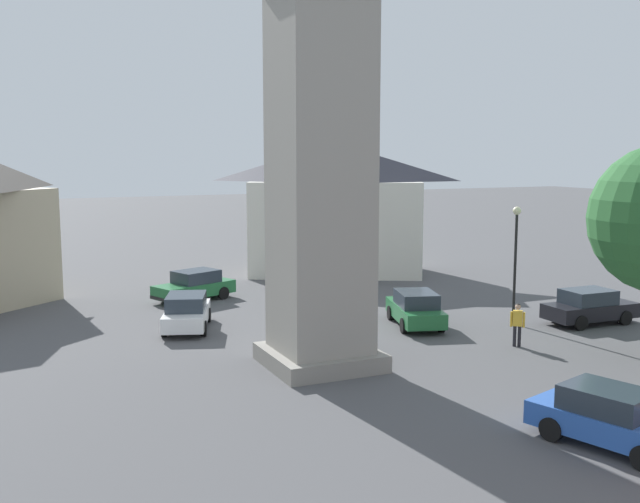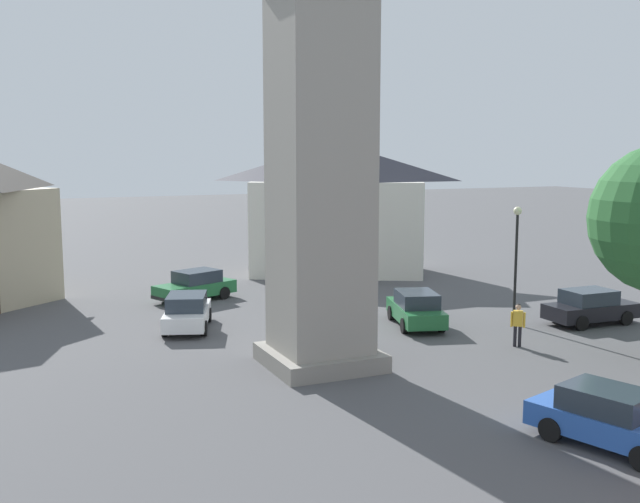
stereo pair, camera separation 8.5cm
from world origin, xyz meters
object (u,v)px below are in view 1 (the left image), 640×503
at_px(car_silver_kerb, 415,309).
at_px(car_blue_kerb, 187,312).
at_px(pedestrian, 518,321).
at_px(car_white_side, 195,286).
at_px(building_corner_back, 336,207).
at_px(car_black_far, 611,418).
at_px(lamp_post, 516,246).
at_px(car_red_corner, 590,307).

bearing_deg(car_silver_kerb, car_blue_kerb, -20.63).
xyz_separation_m(car_blue_kerb, pedestrian, (-11.00, 7.98, 0.25)).
height_order(car_white_side, building_corner_back, building_corner_back).
xyz_separation_m(car_blue_kerb, car_white_side, (-1.88, -5.86, 0.00)).
height_order(car_black_far, lamp_post, lamp_post).
relative_size(car_red_corner, building_corner_back, 0.35).
relative_size(car_blue_kerb, car_black_far, 1.00).
bearing_deg(car_silver_kerb, car_red_corner, 158.79).
relative_size(car_black_far, pedestrian, 2.63).
distance_m(car_white_side, pedestrian, 16.58).
bearing_deg(car_blue_kerb, lamp_post, 159.61).
distance_m(pedestrian, lamp_post, 4.52).
distance_m(car_white_side, car_black_far, 23.16).
height_order(car_blue_kerb, pedestrian, pedestrian).
height_order(pedestrian, building_corner_back, building_corner_back).
height_order(car_silver_kerb, lamp_post, lamp_post).
distance_m(car_red_corner, lamp_post, 4.30).
relative_size(car_silver_kerb, car_white_side, 1.00).
distance_m(car_red_corner, building_corner_back, 17.60).
xyz_separation_m(pedestrian, lamp_post, (-2.28, -3.05, 2.43)).
bearing_deg(car_red_corner, car_white_side, -39.86).
xyz_separation_m(car_black_far, lamp_post, (-6.46, -11.83, 2.68)).
bearing_deg(lamp_post, pedestrian, 53.15).
bearing_deg(car_black_far, car_red_corner, -132.25).
xyz_separation_m(car_red_corner, lamp_post, (3.09, -1.31, 2.68)).
height_order(car_black_far, pedestrian, pedestrian).
bearing_deg(building_corner_back, pedestrian, 86.87).
bearing_deg(car_black_far, building_corner_back, -100.79).
bearing_deg(pedestrian, building_corner_back, -93.13).
height_order(car_silver_kerb, pedestrian, pedestrian).
xyz_separation_m(car_blue_kerb, lamp_post, (-13.28, 4.94, 2.68)).
bearing_deg(pedestrian, car_white_side, -56.62).
distance_m(pedestrian, building_corner_back, 18.74).
xyz_separation_m(car_red_corner, pedestrian, (5.38, 1.74, 0.25)).
xyz_separation_m(car_white_side, lamp_post, (-11.40, 10.79, 2.68)).
relative_size(car_white_side, pedestrian, 2.64).
height_order(car_red_corner, lamp_post, lamp_post).
xyz_separation_m(car_blue_kerb, car_red_corner, (-16.37, 6.25, 0.00)).
bearing_deg(car_red_corner, car_black_far, 47.75).
bearing_deg(car_blue_kerb, car_red_corner, 159.12).
distance_m(car_silver_kerb, car_red_corner, 7.71).
relative_size(car_silver_kerb, car_black_far, 1.00).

